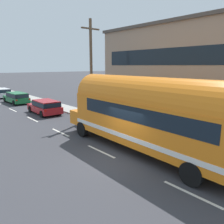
% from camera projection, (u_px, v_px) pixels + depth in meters
% --- Properties ---
extents(ground_plane, '(300.00, 300.00, 0.00)m').
position_uv_depth(ground_plane, '(117.00, 159.00, 11.32)').
color(ground_plane, '#38383D').
extents(lane_markings, '(3.68, 80.00, 0.01)m').
position_uv_depth(lane_markings, '(52.00, 113.00, 22.37)').
color(lane_markings, silver).
rests_on(lane_markings, ground).
extents(sidewalk_slab, '(2.04, 90.00, 0.15)m').
position_uv_depth(sidewalk_slab, '(84.00, 114.00, 21.65)').
color(sidewalk_slab, '#9E9B93').
rests_on(sidewalk_slab, ground).
extents(utility_pole, '(1.80, 0.24, 8.50)m').
position_uv_depth(utility_pole, '(91.00, 69.00, 19.23)').
color(utility_pole, brown).
rests_on(utility_pole, ground).
extents(painted_bus, '(2.80, 12.63, 4.12)m').
position_uv_depth(painted_bus, '(152.00, 113.00, 11.42)').
color(painted_bus, orange).
rests_on(painted_bus, ground).
extents(car_lead, '(2.07, 4.41, 1.37)m').
position_uv_depth(car_lead, '(45.00, 106.00, 21.76)').
color(car_lead, '#A5191E').
rests_on(car_lead, ground).
extents(car_second, '(2.02, 4.83, 1.37)m').
position_uv_depth(car_second, '(17.00, 97.00, 27.96)').
color(car_second, '#196633').
rests_on(car_second, ground).
extents(car_third, '(2.11, 4.37, 1.37)m').
position_uv_depth(car_third, '(1.00, 92.00, 32.93)').
color(car_third, white).
rests_on(car_third, ground).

